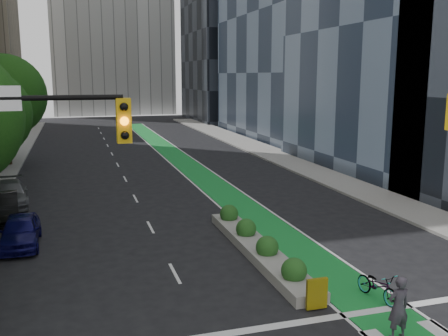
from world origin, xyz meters
TOP-DOWN VIEW (x-y plane):
  - sidewalk_right at (11.80, 25.00)m, footprint 3.60×90.00m
  - bike_lane_paint at (3.00, 30.00)m, footprint 2.20×70.00m
  - building_dark_end at (20.00, 68.00)m, footprint 14.00×18.00m
  - tree_far at (-11.00, 32.00)m, footprint 6.60×6.60m
  - median_planter at (1.20, 7.04)m, footprint 1.20×10.26m
  - bicycle at (3.47, 1.89)m, footprint 0.95×1.94m
  - cyclist at (2.58, -0.39)m, footprint 0.68×0.45m
  - parked_car_left_near at (-8.28, 10.96)m, footprint 1.63×3.98m
  - parked_car_left_mid at (-9.50, 15.45)m, footprint 1.92×4.28m
  - parked_car_left_far at (-9.50, 18.52)m, footprint 2.41×4.82m

SIDE VIEW (x-z plane):
  - bike_lane_paint at x=3.00m, z-range 0.00..0.01m
  - sidewalk_right at x=11.80m, z-range 0.00..0.15m
  - median_planter at x=1.20m, z-range -0.18..0.92m
  - bicycle at x=3.47m, z-range 0.00..0.98m
  - parked_car_left_far at x=-9.50m, z-range 0.00..1.34m
  - parked_car_left_near at x=-8.28m, z-range 0.00..1.35m
  - parked_car_left_mid at x=-9.50m, z-range 0.00..1.37m
  - cyclist at x=2.58m, z-range 0.00..1.83m
  - tree_far at x=-11.00m, z-range 1.19..10.20m
  - building_dark_end at x=20.00m, z-range 0.00..28.00m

